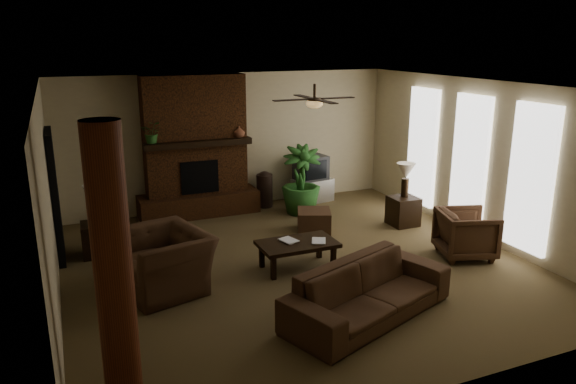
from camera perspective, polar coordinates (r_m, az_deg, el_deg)
name	(u,v)px	position (r m, az deg, el deg)	size (l,w,h in m)	color
room_shell	(298,180)	(8.34, 1.07, 1.30)	(7.00, 7.00, 7.00)	brown
fireplace	(196,158)	(11.13, -9.52, 3.47)	(2.40, 0.70, 2.80)	#542E16
windows	(470,161)	(10.36, 18.34, 3.07)	(0.08, 3.65, 2.35)	white
log_column	(113,270)	(5.40, -17.68, -7.69)	(0.36, 0.36, 2.80)	brown
doorway	(55,196)	(9.49, -23.04, -0.37)	(0.10, 1.00, 2.10)	black
ceiling_fan	(314,102)	(8.57, 2.76, 9.36)	(1.35, 1.35, 0.37)	#2E2114
sofa	(369,283)	(7.15, 8.38, -9.32)	(2.40, 0.70, 0.94)	#48301F
armchair_left	(162,252)	(7.99, -12.94, -6.05)	(1.30, 0.85, 1.14)	#48301F
armchair_right	(466,232)	(9.43, 18.04, -3.94)	(0.83, 0.78, 0.86)	#48301F
coffee_table	(297,246)	(8.54, 0.99, -5.58)	(1.20, 0.70, 0.43)	black
ottoman	(314,221)	(10.22, 2.71, -2.99)	(0.60, 0.60, 0.40)	#48301F
tv_stand	(312,190)	(12.07, 2.53, 0.21)	(0.85, 0.50, 0.50)	silver
tv	(311,168)	(11.91, 2.41, 2.53)	(0.71, 0.61, 0.52)	#353537
floor_vase	(265,187)	(11.63, -2.45, 0.54)	(0.34, 0.34, 0.77)	black
floor_plant	(301,195)	(11.18, 1.36, -0.29)	(0.78, 1.40, 0.78)	#2C6026
side_table_left	(98,239)	(9.61, -19.14, -4.64)	(0.50, 0.50, 0.55)	black
lamp_left	(94,197)	(9.37, -19.47, -0.51)	(0.36, 0.36, 0.65)	#2E2114
side_table_right	(403,211)	(10.75, 11.87, -1.94)	(0.50, 0.50, 0.55)	black
lamp_right	(406,173)	(10.62, 12.13, 1.90)	(0.41, 0.41, 0.65)	#2E2114
mantel_plant	(152,135)	(10.65, -13.92, 5.80)	(0.38, 0.42, 0.33)	#2C6026
mantel_vase	(239,132)	(11.03, -5.09, 6.24)	(0.22, 0.23, 0.22)	brown
book_a	(283,234)	(8.44, -0.51, -4.39)	(0.22, 0.03, 0.29)	#999999
book_b	(312,233)	(8.50, 2.50, -4.24)	(0.21, 0.02, 0.29)	#999999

